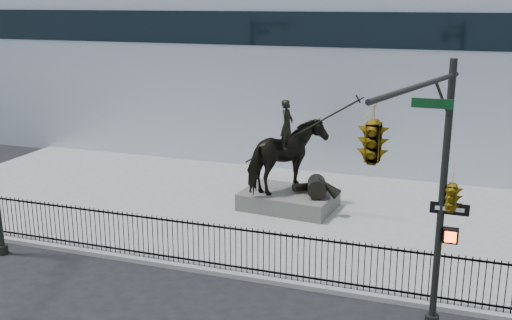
% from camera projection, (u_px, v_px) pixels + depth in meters
% --- Properties ---
extents(ground, '(120.00, 120.00, 0.00)m').
position_uv_depth(ground, '(188.00, 288.00, 17.86)').
color(ground, black).
rests_on(ground, ground).
extents(plaza, '(30.00, 12.00, 0.15)m').
position_uv_depth(plaza, '(263.00, 210.00, 24.23)').
color(plaza, gray).
rests_on(plaza, ground).
extents(building, '(44.00, 14.00, 9.00)m').
position_uv_depth(building, '(333.00, 67.00, 34.94)').
color(building, silver).
rests_on(building, ground).
extents(picket_fence, '(22.10, 0.10, 1.50)m').
position_uv_depth(picket_fence, '(204.00, 244.00, 18.77)').
color(picket_fence, black).
rests_on(picket_fence, plaza).
extents(statue_plinth, '(3.84, 2.83, 0.68)m').
position_uv_depth(statue_plinth, '(288.00, 200.00, 24.23)').
color(statue_plinth, '#504E49').
rests_on(statue_plinth, plaza).
extents(equestrian_statue, '(4.63, 3.09, 3.93)m').
position_uv_depth(equestrian_statue, '(291.00, 158.00, 23.74)').
color(equestrian_statue, black).
rests_on(equestrian_statue, statue_plinth).
extents(traffic_signal_right, '(2.17, 6.86, 7.00)m').
position_uv_depth(traffic_signal_right, '(416.00, 169.00, 12.73)').
color(traffic_signal_right, black).
rests_on(traffic_signal_right, ground).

